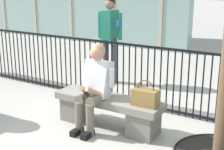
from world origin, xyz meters
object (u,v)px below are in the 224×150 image
at_px(handbag_on_bench, 145,97).
at_px(bystander_at_railing, 110,34).
at_px(stone_bench, 108,109).
at_px(seated_person_with_phone, 95,84).

distance_m(handbag_on_bench, bystander_at_railing, 2.56).
height_order(handbag_on_bench, bystander_at_railing, bystander_at_railing).
xyz_separation_m(stone_bench, bystander_at_railing, (-1.12, 1.85, 0.73)).
distance_m(stone_bench, handbag_on_bench, 0.65).
height_order(seated_person_with_phone, bystander_at_railing, bystander_at_railing).
relative_size(stone_bench, bystander_at_railing, 0.94).
xyz_separation_m(stone_bench, handbag_on_bench, (0.58, -0.01, 0.30)).
height_order(seated_person_with_phone, handbag_on_bench, seated_person_with_phone).
relative_size(stone_bench, handbag_on_bench, 4.61).
bearing_deg(seated_person_with_phone, stone_bench, 41.96).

